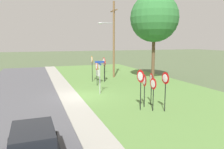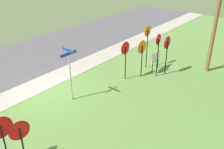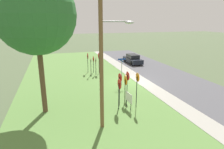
{
  "view_description": "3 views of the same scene",
  "coord_description": "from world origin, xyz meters",
  "px_view_note": "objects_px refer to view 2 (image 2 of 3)",
  "views": [
    {
      "loc": [
        16.91,
        -3.34,
        4.43
      ],
      "look_at": [
        0.45,
        2.58,
        1.74
      ],
      "focal_mm": 35.08,
      "sensor_mm": 36.0,
      "label": 1
    },
    {
      "loc": [
        7.07,
        10.42,
        7.11
      ],
      "look_at": [
        -0.99,
        3.81,
        1.84
      ],
      "focal_mm": 41.1,
      "sensor_mm": 36.0,
      "label": 2
    },
    {
      "loc": [
        -18.71,
        8.49,
        6.59
      ],
      "look_at": [
        -1.09,
        3.06,
        1.42
      ],
      "focal_mm": 31.27,
      "sensor_mm": 36.0,
      "label": 3
    }
  ],
  "objects_px": {
    "yield_sign_near_left": "(1,132)",
    "notice_board": "(156,58)",
    "stop_sign_far_center": "(158,47)",
    "street_name_post": "(70,70)",
    "stop_sign_far_right": "(125,52)",
    "stop_sign_near_left": "(142,51)",
    "stop_sign_far_left": "(147,38)",
    "yield_sign_near_right": "(20,136)",
    "stop_sign_near_right": "(167,47)"
  },
  "relations": [
    {
      "from": "yield_sign_near_left",
      "to": "notice_board",
      "type": "relative_size",
      "value": 1.78
    },
    {
      "from": "stop_sign_far_center",
      "to": "street_name_post",
      "type": "height_order",
      "value": "street_name_post"
    },
    {
      "from": "stop_sign_far_right",
      "to": "street_name_post",
      "type": "relative_size",
      "value": 0.84
    },
    {
      "from": "stop_sign_far_center",
      "to": "stop_sign_far_right",
      "type": "height_order",
      "value": "stop_sign_far_center"
    },
    {
      "from": "stop_sign_far_center",
      "to": "stop_sign_far_right",
      "type": "bearing_deg",
      "value": -45.27
    },
    {
      "from": "stop_sign_far_center",
      "to": "stop_sign_far_right",
      "type": "distance_m",
      "value": 1.93
    },
    {
      "from": "stop_sign_near_left",
      "to": "notice_board",
      "type": "bearing_deg",
      "value": 173.37
    },
    {
      "from": "stop_sign_far_center",
      "to": "yield_sign_near_left",
      "type": "xyz_separation_m",
      "value": [
        9.52,
        -0.24,
        -0.24
      ]
    },
    {
      "from": "stop_sign_far_left",
      "to": "yield_sign_near_right",
      "type": "distance_m",
      "value": 10.05
    },
    {
      "from": "stop_sign_near_right",
      "to": "yield_sign_near_right",
      "type": "xyz_separation_m",
      "value": [
        9.86,
        0.17,
        -0.09
      ]
    },
    {
      "from": "yield_sign_near_left",
      "to": "stop_sign_near_left",
      "type": "bearing_deg",
      "value": -167.94
    },
    {
      "from": "stop_sign_far_left",
      "to": "notice_board",
      "type": "height_order",
      "value": "stop_sign_far_left"
    },
    {
      "from": "stop_sign_far_right",
      "to": "yield_sign_near_left",
      "type": "bearing_deg",
      "value": 6.76
    },
    {
      "from": "stop_sign_near_right",
      "to": "stop_sign_far_right",
      "type": "bearing_deg",
      "value": -36.25
    },
    {
      "from": "stop_sign_far_right",
      "to": "street_name_post",
      "type": "distance_m",
      "value": 3.59
    },
    {
      "from": "stop_sign_far_center",
      "to": "yield_sign_near_right",
      "type": "bearing_deg",
      "value": -2.76
    },
    {
      "from": "stop_sign_near_left",
      "to": "stop_sign_far_right",
      "type": "distance_m",
      "value": 1.03
    },
    {
      "from": "stop_sign_far_left",
      "to": "stop_sign_far_right",
      "type": "relative_size",
      "value": 1.2
    },
    {
      "from": "stop_sign_near_left",
      "to": "yield_sign_near_left",
      "type": "distance_m",
      "value": 8.94
    },
    {
      "from": "stop_sign_far_right",
      "to": "stop_sign_near_left",
      "type": "bearing_deg",
      "value": 148.67
    },
    {
      "from": "stop_sign_near_right",
      "to": "street_name_post",
      "type": "height_order",
      "value": "street_name_post"
    },
    {
      "from": "stop_sign_far_center",
      "to": "notice_board",
      "type": "bearing_deg",
      "value": -151.85
    },
    {
      "from": "stop_sign_near_left",
      "to": "stop_sign_near_right",
      "type": "height_order",
      "value": "stop_sign_near_right"
    },
    {
      "from": "stop_sign_far_center",
      "to": "street_name_post",
      "type": "bearing_deg",
      "value": -26.79
    },
    {
      "from": "stop_sign_near_left",
      "to": "yield_sign_near_right",
      "type": "relative_size",
      "value": 1.01
    },
    {
      "from": "stop_sign_far_right",
      "to": "yield_sign_near_right",
      "type": "xyz_separation_m",
      "value": [
        7.78,
        1.66,
        -0.02
      ]
    },
    {
      "from": "yield_sign_near_left",
      "to": "yield_sign_near_right",
      "type": "distance_m",
      "value": 0.72
    },
    {
      "from": "stop_sign_far_center",
      "to": "yield_sign_near_right",
      "type": "xyz_separation_m",
      "value": [
        9.25,
        0.43,
        -0.24
      ]
    },
    {
      "from": "stop_sign_far_center",
      "to": "yield_sign_near_right",
      "type": "height_order",
      "value": "stop_sign_far_center"
    },
    {
      "from": "stop_sign_near_right",
      "to": "yield_sign_near_left",
      "type": "bearing_deg",
      "value": -3.6
    },
    {
      "from": "yield_sign_near_left",
      "to": "yield_sign_near_right",
      "type": "bearing_deg",
      "value": 121.13
    },
    {
      "from": "stop_sign_near_right",
      "to": "yield_sign_near_right",
      "type": "bearing_deg",
      "value": 0.22
    },
    {
      "from": "stop_sign_near_left",
      "to": "stop_sign_far_right",
      "type": "height_order",
      "value": "stop_sign_far_right"
    },
    {
      "from": "stop_sign_far_left",
      "to": "stop_sign_far_right",
      "type": "distance_m",
      "value": 2.17
    },
    {
      "from": "stop_sign_far_left",
      "to": "stop_sign_far_center",
      "type": "bearing_deg",
      "value": 61.7
    },
    {
      "from": "yield_sign_near_right",
      "to": "notice_board",
      "type": "xyz_separation_m",
      "value": [
        -9.97,
        -0.9,
        -0.82
      ]
    },
    {
      "from": "yield_sign_near_left",
      "to": "street_name_post",
      "type": "xyz_separation_m",
      "value": [
        -4.53,
        -1.71,
        0.01
      ]
    },
    {
      "from": "stop_sign_near_left",
      "to": "street_name_post",
      "type": "xyz_separation_m",
      "value": [
        4.4,
        -1.26,
        0.01
      ]
    },
    {
      "from": "stop_sign_far_right",
      "to": "stop_sign_near_right",
      "type": "bearing_deg",
      "value": 144.31
    },
    {
      "from": "stop_sign_near_left",
      "to": "stop_sign_far_left",
      "type": "distance_m",
      "value": 1.39
    },
    {
      "from": "stop_sign_near_left",
      "to": "stop_sign_near_right",
      "type": "distance_m",
      "value": 1.54
    },
    {
      "from": "stop_sign_near_right",
      "to": "stop_sign_far_left",
      "type": "xyz_separation_m",
      "value": [
        -0.06,
        -1.41,
        0.24
      ]
    },
    {
      "from": "stop_sign_far_left",
      "to": "notice_board",
      "type": "bearing_deg",
      "value": 95.74
    },
    {
      "from": "street_name_post",
      "to": "yield_sign_near_right",
      "type": "bearing_deg",
      "value": 30.66
    },
    {
      "from": "yield_sign_near_left",
      "to": "stop_sign_near_right",
      "type": "bearing_deg",
      "value": -173.66
    },
    {
      "from": "stop_sign_near_right",
      "to": "stop_sign_far_center",
      "type": "distance_m",
      "value": 0.68
    },
    {
      "from": "yield_sign_near_right",
      "to": "stop_sign_near_right",
      "type": "bearing_deg",
      "value": -168.78
    },
    {
      "from": "yield_sign_near_right",
      "to": "notice_board",
      "type": "relative_size",
      "value": 1.78
    },
    {
      "from": "stop_sign_far_left",
      "to": "yield_sign_near_left",
      "type": "relative_size",
      "value": 1.24
    },
    {
      "from": "stop_sign_far_right",
      "to": "yield_sign_near_right",
      "type": "relative_size",
      "value": 1.03
    }
  ]
}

